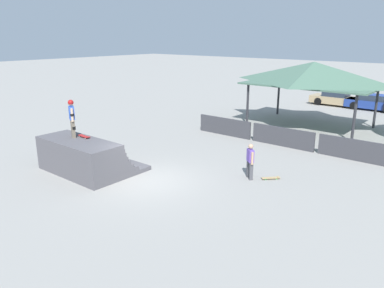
% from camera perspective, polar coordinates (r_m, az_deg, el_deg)
% --- Properties ---
extents(ground_plane, '(160.00, 160.00, 0.00)m').
position_cam_1_polar(ground_plane, '(15.90, -6.71, -5.62)').
color(ground_plane, gray).
extents(quarter_pipe_ramp, '(4.16, 3.15, 1.52)m').
position_cam_1_polar(quarter_pipe_ramp, '(17.28, -16.03, -2.00)').
color(quarter_pipe_ramp, '#565459').
rests_on(quarter_pipe_ramp, ground).
extents(skater_on_deck, '(0.70, 0.49, 1.68)m').
position_cam_1_polar(skater_on_deck, '(17.34, -17.83, 4.12)').
color(skater_on_deck, '#6B6051').
rests_on(skater_on_deck, quarter_pipe_ramp).
extents(skateboard_on_deck, '(0.77, 0.25, 0.09)m').
position_cam_1_polar(skateboard_on_deck, '(17.29, -16.11, 1.14)').
color(skateboard_on_deck, silver).
rests_on(skateboard_on_deck, quarter_pipe_ramp).
extents(bystander_walking, '(0.53, 0.48, 1.53)m').
position_cam_1_polar(bystander_walking, '(15.98, 8.86, -2.34)').
color(bystander_walking, '#4C4C51').
rests_on(bystander_walking, ground).
extents(skateboard_on_ground, '(0.68, 0.71, 0.09)m').
position_cam_1_polar(skateboard_on_ground, '(16.32, 12.00, -5.07)').
color(skateboard_on_ground, green).
rests_on(skateboard_on_ground, ground).
extents(barrier_fence, '(11.33, 0.12, 1.05)m').
position_cam_1_polar(barrier_fence, '(21.12, 13.63, 1.06)').
color(barrier_fence, '#3D3D42').
rests_on(barrier_fence, ground).
extents(pavilion_shelter, '(8.21, 5.31, 4.25)m').
position_cam_1_polar(pavilion_shelter, '(25.94, 18.02, 10.17)').
color(pavilion_shelter, '#2D2D33').
rests_on(pavilion_shelter, ground).
extents(parked_car_tan, '(4.36, 1.86, 1.27)m').
position_cam_1_polar(parked_car_tan, '(35.02, 21.16, 6.48)').
color(parked_car_tan, tan).
rests_on(parked_car_tan, ground).
extents(parked_car_blue, '(4.28, 1.77, 1.27)m').
position_cam_1_polar(parked_car_blue, '(34.06, 25.94, 5.68)').
color(parked_car_blue, navy).
rests_on(parked_car_blue, ground).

